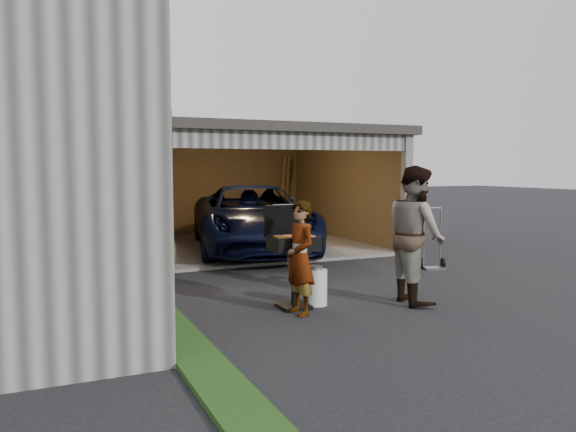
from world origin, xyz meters
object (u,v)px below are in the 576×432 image
minivan (252,220)px  bbq_grill (293,247)px  woman (300,258)px  man (415,234)px  hand_truck (433,257)px  propane_tank (315,287)px  plywood_panel (149,276)px

minivan → bbq_grill: minivan is taller
woman → bbq_grill: size_ratio=1.06×
woman → man: 1.85m
woman → hand_truck: woman is taller
woman → propane_tank: woman is taller
bbq_grill → plywood_panel: 2.01m
minivan → propane_tank: 5.13m
woman → bbq_grill: (0.06, 0.37, 0.09)m
plywood_panel → hand_truck: (5.67, 1.10, -0.27)m
woman → plywood_panel: woman is taller
minivan → plywood_panel: (-3.18, -4.49, -0.25)m
minivan → hand_truck: 4.24m
bbq_grill → hand_truck: bbq_grill is taller
man → plywood_panel: 3.84m
man → plywood_panel: size_ratio=1.96×
man → propane_tank: (-1.41, 0.44, -0.75)m
plywood_panel → hand_truck: 5.78m
man → hand_truck: man is taller
bbq_grill → hand_truck: (3.77, 1.64, -0.63)m
hand_truck → propane_tank: bearing=-137.1°
woman → hand_truck: 4.36m
plywood_panel → propane_tank: bearing=-13.3°
woman → plywood_panel: (-1.84, 0.92, -0.26)m
man → propane_tank: man is taller
woman → bbq_grill: bearing=165.5°
minivan → bbq_grill: bearing=-91.6°
woman → propane_tank: 0.77m
man → bbq_grill: (-1.78, 0.44, -0.14)m
bbq_grill → propane_tank: (0.36, 0.01, -0.60)m
propane_tank → plywood_panel: bearing=166.7°
man → plywood_panel: (-3.68, 0.98, -0.50)m
woman → hand_truck: (3.83, 2.02, -0.54)m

